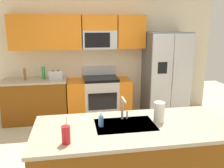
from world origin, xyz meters
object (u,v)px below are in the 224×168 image
object	(u,v)px
pepper_mill	(25,74)
soap_dispenser	(101,121)
toaster	(56,75)
paper_towel_roll	(159,112)
drink_cup_red	(66,135)
refrigerator	(165,74)
sink_faucet	(123,106)
range_oven	(99,97)
bottle_green	(43,73)

from	to	relation	value
pepper_mill	soap_dispenser	xyz separation A→B (m)	(1.26, -2.50, -0.05)
toaster	pepper_mill	bearing A→B (deg)	175.39
pepper_mill	paper_towel_roll	distance (m)	3.15
soap_dispenser	drink_cup_red	bearing A→B (deg)	-139.12
refrigerator	sink_faucet	distance (m)	2.71
range_oven	bottle_green	size ratio (longest dim) A/B	5.30
bottle_green	drink_cup_red	world-z (taller)	drink_cup_red
refrigerator	pepper_mill	bearing A→B (deg)	178.67
refrigerator	drink_cup_red	xyz separation A→B (m)	(-2.12, -2.75, 0.07)
sink_faucet	pepper_mill	bearing A→B (deg)	123.30
toaster	soap_dispenser	world-z (taller)	toaster
paper_towel_roll	soap_dispenser	bearing A→B (deg)	-178.54
range_oven	toaster	xyz separation A→B (m)	(-0.90, -0.05, 0.55)
range_oven	paper_towel_roll	distance (m)	2.58
paper_towel_roll	sink_faucet	bearing A→B (deg)	162.19
refrigerator	sink_faucet	bearing A→B (deg)	-122.53
range_oven	toaster	distance (m)	1.05
toaster	paper_towel_roll	size ratio (longest dim) A/B	1.17
sink_faucet	drink_cup_red	size ratio (longest dim) A/B	0.95
refrigerator	drink_cup_red	bearing A→B (deg)	-127.55
drink_cup_red	pepper_mill	bearing A→B (deg)	107.36
refrigerator	toaster	size ratio (longest dim) A/B	6.61
refrigerator	toaster	bearing A→B (deg)	179.53
drink_cup_red	bottle_green	bearing A→B (deg)	100.23
refrigerator	paper_towel_roll	bearing A→B (deg)	-113.62
paper_towel_roll	refrigerator	bearing A→B (deg)	66.38
bottle_green	drink_cup_red	xyz separation A→B (m)	(0.52, -2.87, -0.04)
pepper_mill	sink_faucet	world-z (taller)	sink_faucet
soap_dispenser	range_oven	bearing A→B (deg)	84.06
sink_faucet	drink_cup_red	bearing A→B (deg)	-144.48
refrigerator	bottle_green	bearing A→B (deg)	177.43
range_oven	sink_faucet	bearing A→B (deg)	-89.39
pepper_mill	paper_towel_roll	world-z (taller)	pepper_mill
range_oven	sink_faucet	size ratio (longest dim) A/B	4.82
range_oven	refrigerator	world-z (taller)	refrigerator
pepper_mill	sink_faucet	size ratio (longest dim) A/B	0.86
bottle_green	toaster	bearing A→B (deg)	-21.15
sink_faucet	paper_towel_roll	bearing A→B (deg)	-17.81
sink_faucet	paper_towel_roll	world-z (taller)	sink_faucet
range_oven	soap_dispenser	bearing A→B (deg)	-95.94
pepper_mill	paper_towel_roll	xyz separation A→B (m)	(1.94, -2.48, -0.00)
bottle_green	drink_cup_red	size ratio (longest dim) A/B	0.86
refrigerator	soap_dispenser	xyz separation A→B (m)	(-1.74, -2.43, 0.04)
toaster	paper_towel_roll	distance (m)	2.77
drink_cup_red	paper_towel_roll	bearing A→B (deg)	17.91
drink_cup_red	soap_dispenser	distance (m)	0.50
drink_cup_red	paper_towel_roll	size ratio (longest dim) A/B	1.24
refrigerator	soap_dispenser	size ratio (longest dim) A/B	10.88
range_oven	paper_towel_roll	xyz separation A→B (m)	(0.43, -2.48, 0.58)
sink_faucet	range_oven	bearing A→B (deg)	90.61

